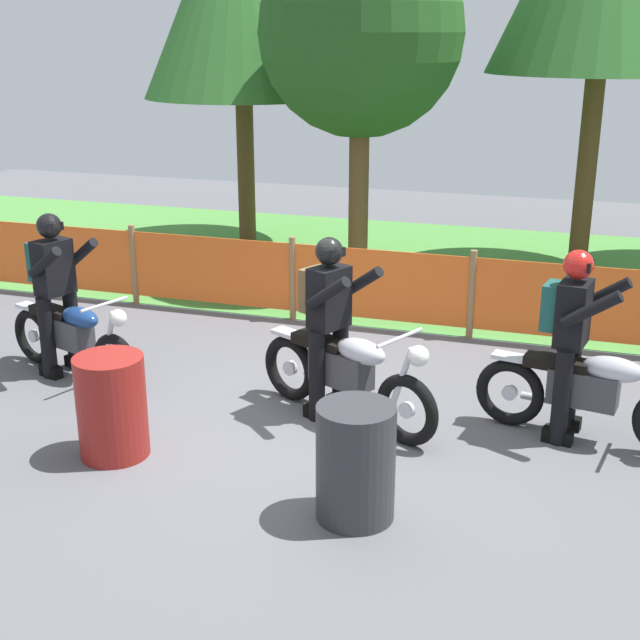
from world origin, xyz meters
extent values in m
cube|color=#5B5B60|center=(0.00, 0.00, -0.01)|extent=(24.00, 24.00, 0.02)
cube|color=#4C8C3D|center=(0.00, 5.76, 0.01)|extent=(24.00, 5.92, 0.01)
cylinder|color=olive|center=(-3.27, 2.80, 0.53)|extent=(0.08, 0.08, 1.05)
cylinder|color=olive|center=(-1.09, 2.80, 0.53)|extent=(0.08, 0.08, 1.05)
cylinder|color=olive|center=(1.09, 2.80, 0.53)|extent=(0.08, 0.08, 1.05)
cube|color=orange|center=(-4.35, 2.80, 0.54)|extent=(2.10, 0.02, 0.85)
cube|color=orange|center=(-2.18, 2.80, 0.54)|extent=(2.10, 0.02, 0.85)
cube|color=orange|center=(0.00, 2.80, 0.54)|extent=(2.10, 0.02, 0.85)
cube|color=orange|center=(2.18, 2.80, 0.54)|extent=(2.10, 0.02, 0.85)
cylinder|color=brown|center=(-3.14, 6.35, 1.20)|extent=(0.28, 0.28, 2.39)
cylinder|color=brown|center=(-0.83, 4.88, 1.21)|extent=(0.28, 0.28, 2.41)
sphere|color=#23511E|center=(-0.83, 4.88, 3.38)|extent=(2.76, 2.76, 2.76)
cylinder|color=brown|center=(2.20, 6.22, 1.42)|extent=(0.28, 0.28, 2.84)
torus|color=black|center=(0.95, -0.06, 0.32)|extent=(0.63, 0.37, 0.64)
cylinder|color=silver|center=(0.95, -0.06, 0.32)|extent=(0.15, 0.11, 0.14)
torus|color=black|center=(-0.32, 0.54, 0.32)|extent=(0.63, 0.37, 0.64)
cylinder|color=silver|center=(-0.32, 0.54, 0.32)|extent=(0.15, 0.11, 0.14)
cube|color=#38383D|center=(0.27, 0.26, 0.50)|extent=(0.65, 0.47, 0.32)
ellipsoid|color=#B7B7C1|center=(0.48, 0.16, 0.72)|extent=(0.58, 0.44, 0.22)
cube|color=black|center=(0.04, 0.37, 0.69)|extent=(0.60, 0.44, 0.10)
cube|color=silver|center=(-0.32, 0.54, 0.67)|extent=(0.40, 0.30, 0.04)
cylinder|color=silver|center=(0.90, -0.03, 0.61)|extent=(0.24, 0.15, 0.57)
sphere|color=white|center=(1.04, -0.10, 0.84)|extent=(0.24, 0.24, 0.18)
cylinder|color=silver|center=(0.86, -0.02, 0.95)|extent=(0.29, 0.56, 0.03)
cylinder|color=silver|center=(0.06, 0.52, 0.26)|extent=(0.53, 0.30, 0.07)
torus|color=black|center=(-2.02, 0.19, 0.30)|extent=(0.60, 0.29, 0.60)
cylinder|color=silver|center=(-2.02, 0.19, 0.30)|extent=(0.14, 0.10, 0.13)
torus|color=black|center=(-3.26, 0.62, 0.30)|extent=(0.60, 0.29, 0.60)
cylinder|color=silver|center=(-3.26, 0.62, 0.30)|extent=(0.14, 0.10, 0.13)
cube|color=#38383D|center=(-2.69, 0.42, 0.47)|extent=(0.61, 0.40, 0.30)
ellipsoid|color=navy|center=(-2.48, 0.35, 0.68)|extent=(0.53, 0.37, 0.21)
cube|color=black|center=(-2.91, 0.50, 0.65)|extent=(0.56, 0.37, 0.09)
cube|color=silver|center=(-3.26, 0.62, 0.63)|extent=(0.37, 0.25, 0.04)
cylinder|color=silver|center=(-2.07, 0.21, 0.57)|extent=(0.22, 0.12, 0.53)
sphere|color=white|center=(-1.93, 0.16, 0.79)|extent=(0.21, 0.21, 0.17)
cylinder|color=silver|center=(-2.11, 0.22, 0.89)|extent=(0.21, 0.54, 0.03)
cylinder|color=silver|center=(-2.91, 0.64, 0.24)|extent=(0.51, 0.23, 0.07)
torus|color=black|center=(1.75, 0.61, 0.31)|extent=(0.63, 0.22, 0.62)
cylinder|color=silver|center=(1.75, 0.61, 0.31)|extent=(0.14, 0.08, 0.14)
cube|color=#38383D|center=(2.38, 0.49, 0.49)|extent=(0.62, 0.34, 0.31)
ellipsoid|color=#B7B7C1|center=(2.60, 0.45, 0.70)|extent=(0.54, 0.32, 0.21)
cube|color=black|center=(2.14, 0.54, 0.67)|extent=(0.58, 0.31, 0.10)
cube|color=silver|center=(1.75, 0.61, 0.65)|extent=(0.37, 0.22, 0.04)
cylinder|color=silver|center=(2.11, 0.68, 0.25)|extent=(0.54, 0.16, 0.07)
cylinder|color=black|center=(0.20, 0.47, 0.43)|extent=(0.20, 0.20, 0.86)
cube|color=black|center=(0.20, 0.47, 0.06)|extent=(0.28, 0.21, 0.12)
cylinder|color=black|center=(0.07, 0.18, 0.43)|extent=(0.20, 0.20, 0.86)
cube|color=black|center=(0.07, 0.18, 0.06)|extent=(0.28, 0.21, 0.12)
cube|color=black|center=(0.13, 0.33, 1.14)|extent=(0.37, 0.43, 0.56)
cylinder|color=black|center=(0.39, 0.45, 1.26)|extent=(0.48, 0.30, 0.38)
cylinder|color=black|center=(0.20, 0.05, 1.26)|extent=(0.48, 0.30, 0.38)
sphere|color=black|center=(0.13, 0.33, 1.56)|extent=(0.33, 0.33, 0.25)
cube|color=black|center=(0.22, 0.28, 1.56)|extent=(0.10, 0.18, 0.08)
cube|color=brown|center=(-0.02, 0.40, 1.18)|extent=(0.26, 0.32, 0.40)
cylinder|color=black|center=(-2.77, 0.62, 0.43)|extent=(0.19, 0.19, 0.86)
cube|color=black|center=(-2.77, 0.62, 0.06)|extent=(0.28, 0.19, 0.12)
cylinder|color=black|center=(-2.87, 0.31, 0.43)|extent=(0.19, 0.19, 0.86)
cube|color=black|center=(-2.87, 0.31, 0.06)|extent=(0.28, 0.19, 0.12)
cube|color=black|center=(-2.82, 0.47, 1.14)|extent=(0.34, 0.42, 0.56)
cylinder|color=black|center=(-2.58, 0.61, 1.26)|extent=(0.49, 0.25, 0.38)
cylinder|color=black|center=(-2.72, 0.20, 1.26)|extent=(0.49, 0.25, 0.38)
sphere|color=black|center=(-2.82, 0.47, 1.56)|extent=(0.32, 0.32, 0.25)
cube|color=black|center=(-2.73, 0.43, 1.56)|extent=(0.09, 0.18, 0.08)
cube|color=#194C47|center=(-2.98, 0.52, 1.18)|extent=(0.24, 0.32, 0.40)
cylinder|color=black|center=(2.26, 0.68, 0.43)|extent=(0.17, 0.17, 0.86)
cube|color=black|center=(2.26, 0.68, 0.06)|extent=(0.28, 0.16, 0.12)
cylinder|color=black|center=(2.20, 0.36, 0.43)|extent=(0.17, 0.17, 0.86)
cube|color=black|center=(2.20, 0.36, 0.06)|extent=(0.28, 0.16, 0.12)
cube|color=black|center=(2.23, 0.52, 1.14)|extent=(0.30, 0.40, 0.56)
cylinder|color=black|center=(2.45, 0.70, 1.26)|extent=(0.49, 0.19, 0.38)
cylinder|color=black|center=(2.37, 0.27, 1.26)|extent=(0.49, 0.19, 0.38)
sphere|color=red|center=(2.23, 0.52, 1.56)|extent=(0.29, 0.29, 0.25)
cube|color=black|center=(2.33, 0.50, 1.56)|extent=(0.06, 0.18, 0.08)
cube|color=#194C47|center=(2.07, 0.55, 1.18)|extent=(0.21, 0.30, 0.40)
cylinder|color=maroon|center=(-1.35, -0.99, 0.44)|extent=(0.58, 0.58, 0.88)
cylinder|color=#2D2D33|center=(0.84, -1.31, 0.44)|extent=(0.58, 0.58, 0.88)
camera|label=1|loc=(2.25, -6.62, 3.41)|focal=47.80mm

